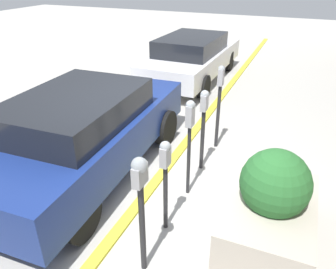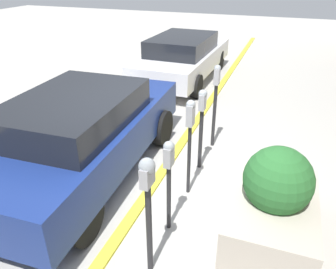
{
  "view_description": "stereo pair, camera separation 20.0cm",
  "coord_description": "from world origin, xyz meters",
  "px_view_note": "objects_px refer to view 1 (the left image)",
  "views": [
    {
      "loc": [
        -3.85,
        -1.78,
        3.11
      ],
      "look_at": [
        0.0,
        -0.15,
        0.93
      ],
      "focal_mm": 35.0,
      "sensor_mm": 36.0,
      "label": 1
    },
    {
      "loc": [
        -3.92,
        -1.59,
        3.11
      ],
      "look_at": [
        0.0,
        -0.15,
        0.93
      ],
      "focal_mm": 35.0,
      "sensor_mm": 36.0,
      "label": 2
    }
  ],
  "objects_px": {
    "planter_box": "(271,208)",
    "parked_car_middle": "(85,131)",
    "parking_meter_fourth": "(204,117)",
    "parking_meter_farthest": "(220,95)",
    "parking_meter_second": "(165,168)",
    "parking_meter_nearest": "(141,193)",
    "parking_meter_middle": "(190,129)",
    "parked_car_rear": "(192,57)"
  },
  "relations": [
    {
      "from": "parking_meter_fourth",
      "to": "planter_box",
      "type": "height_order",
      "value": "parking_meter_fourth"
    },
    {
      "from": "parking_meter_second",
      "to": "parking_meter_nearest",
      "type": "bearing_deg",
      "value": -177.43
    },
    {
      "from": "parked_car_rear",
      "to": "parking_meter_middle",
      "type": "bearing_deg",
      "value": -160.07
    },
    {
      "from": "parking_meter_second",
      "to": "parking_meter_farthest",
      "type": "relative_size",
      "value": 0.82
    },
    {
      "from": "parking_meter_middle",
      "to": "parking_meter_farthest",
      "type": "bearing_deg",
      "value": -0.32
    },
    {
      "from": "parked_car_rear",
      "to": "planter_box",
      "type": "bearing_deg",
      "value": -151.14
    },
    {
      "from": "planter_box",
      "to": "parked_car_middle",
      "type": "relative_size",
      "value": 0.37
    },
    {
      "from": "parking_meter_nearest",
      "to": "parking_meter_farthest",
      "type": "relative_size",
      "value": 0.94
    },
    {
      "from": "parking_meter_second",
      "to": "parking_meter_farthest",
      "type": "bearing_deg",
      "value": -0.61
    },
    {
      "from": "parking_meter_nearest",
      "to": "parked_car_middle",
      "type": "xyz_separation_m",
      "value": [
        1.43,
        1.75,
        -0.3
      ]
    },
    {
      "from": "parking_meter_fourth",
      "to": "parked_car_middle",
      "type": "relative_size",
      "value": 0.32
    },
    {
      "from": "parking_meter_middle",
      "to": "planter_box",
      "type": "height_order",
      "value": "parking_meter_middle"
    },
    {
      "from": "parking_meter_fourth",
      "to": "parked_car_middle",
      "type": "height_order",
      "value": "parked_car_middle"
    },
    {
      "from": "parking_meter_nearest",
      "to": "parking_meter_fourth",
      "type": "relative_size",
      "value": 1.06
    },
    {
      "from": "parking_meter_nearest",
      "to": "parking_meter_fourth",
      "type": "height_order",
      "value": "parking_meter_nearest"
    },
    {
      "from": "parking_meter_nearest",
      "to": "parking_meter_middle",
      "type": "distance_m",
      "value": 1.51
    },
    {
      "from": "parking_meter_second",
      "to": "parking_meter_middle",
      "type": "relative_size",
      "value": 0.86
    },
    {
      "from": "parking_meter_second",
      "to": "parked_car_middle",
      "type": "distance_m",
      "value": 1.87
    },
    {
      "from": "parking_meter_fourth",
      "to": "parking_meter_second",
      "type": "bearing_deg",
      "value": -179.74
    },
    {
      "from": "planter_box",
      "to": "parked_car_middle",
      "type": "height_order",
      "value": "parked_car_middle"
    },
    {
      "from": "parking_meter_second",
      "to": "planter_box",
      "type": "distance_m",
      "value": 1.36
    },
    {
      "from": "parked_car_middle",
      "to": "parking_meter_fourth",
      "type": "bearing_deg",
      "value": -66.47
    },
    {
      "from": "parking_meter_second",
      "to": "parking_meter_fourth",
      "type": "height_order",
      "value": "parking_meter_fourth"
    },
    {
      "from": "parking_meter_fourth",
      "to": "parked_car_rear",
      "type": "distance_m",
      "value": 4.83
    },
    {
      "from": "parked_car_middle",
      "to": "parking_meter_middle",
      "type": "bearing_deg",
      "value": -89.45
    },
    {
      "from": "parking_meter_farthest",
      "to": "parked_car_rear",
      "type": "xyz_separation_m",
      "value": [
        3.67,
        1.78,
        -0.34
      ]
    },
    {
      "from": "parking_meter_nearest",
      "to": "parking_meter_middle",
      "type": "height_order",
      "value": "parking_meter_middle"
    },
    {
      "from": "parking_meter_nearest",
      "to": "parked_car_middle",
      "type": "bearing_deg",
      "value": 50.7
    },
    {
      "from": "parking_meter_middle",
      "to": "parking_meter_fourth",
      "type": "height_order",
      "value": "parking_meter_middle"
    },
    {
      "from": "parking_meter_fourth",
      "to": "parking_meter_nearest",
      "type": "bearing_deg",
      "value": -179.02
    },
    {
      "from": "parking_meter_middle",
      "to": "parked_car_rear",
      "type": "height_order",
      "value": "parking_meter_middle"
    },
    {
      "from": "parked_car_rear",
      "to": "parking_meter_farthest",
      "type": "bearing_deg",
      "value": -152.89
    },
    {
      "from": "parking_meter_second",
      "to": "parking_meter_farthest",
      "type": "xyz_separation_m",
      "value": [
        2.38,
        -0.03,
        0.11
      ]
    },
    {
      "from": "parking_meter_nearest",
      "to": "planter_box",
      "type": "height_order",
      "value": "parking_meter_nearest"
    },
    {
      "from": "parking_meter_middle",
      "to": "parking_meter_fourth",
      "type": "xyz_separation_m",
      "value": [
        0.74,
        0.02,
        -0.13
      ]
    },
    {
      "from": "parking_meter_nearest",
      "to": "parking_meter_middle",
      "type": "xyz_separation_m",
      "value": [
        1.51,
        0.01,
        0.03
      ]
    },
    {
      "from": "parking_meter_farthest",
      "to": "parked_car_middle",
      "type": "relative_size",
      "value": 0.36
    },
    {
      "from": "parking_meter_fourth",
      "to": "planter_box",
      "type": "relative_size",
      "value": 0.86
    },
    {
      "from": "parking_meter_nearest",
      "to": "parked_car_middle",
      "type": "distance_m",
      "value": 2.28
    },
    {
      "from": "planter_box",
      "to": "parked_car_middle",
      "type": "bearing_deg",
      "value": 81.72
    },
    {
      "from": "parking_meter_second",
      "to": "parking_meter_fourth",
      "type": "bearing_deg",
      "value": 0.26
    },
    {
      "from": "parking_meter_middle",
      "to": "parked_car_middle",
      "type": "xyz_separation_m",
      "value": [
        -0.08,
        1.73,
        -0.33
      ]
    }
  ]
}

